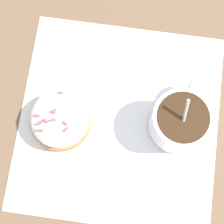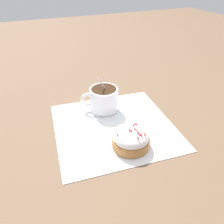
# 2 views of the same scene
# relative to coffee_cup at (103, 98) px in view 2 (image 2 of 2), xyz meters

# --- Properties ---
(ground_plane) EXTENTS (3.00, 3.00, 0.00)m
(ground_plane) POSITION_rel_coffee_cup_xyz_m (0.08, -0.00, -0.04)
(ground_plane) COLOR brown
(paper_napkin) EXTENTS (0.33, 0.33, 0.00)m
(paper_napkin) POSITION_rel_coffee_cup_xyz_m (0.08, -0.00, -0.04)
(paper_napkin) COLOR white
(paper_napkin) RESTS_ON ground_plane
(coffee_cup) EXTENTS (0.08, 0.11, 0.10)m
(coffee_cup) POSITION_rel_coffee_cup_xyz_m (0.00, 0.00, 0.00)
(coffee_cup) COLOR white
(coffee_cup) RESTS_ON paper_napkin
(frosted_pastry) EXTENTS (0.09, 0.09, 0.05)m
(frosted_pastry) POSITION_rel_coffee_cup_xyz_m (0.17, 0.00, -0.01)
(frosted_pastry) COLOR #B2753D
(frosted_pastry) RESTS_ON paper_napkin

